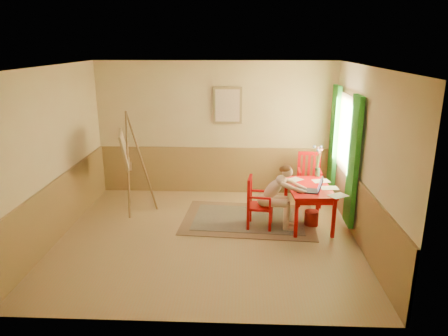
{
  "coord_description": "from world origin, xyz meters",
  "views": [
    {
      "loc": [
        0.55,
        -6.4,
        3.15
      ],
      "look_at": [
        0.25,
        0.55,
        1.05
      ],
      "focal_mm": 33.49,
      "sensor_mm": 36.0,
      "label": 1
    }
  ],
  "objects_px": {
    "chair_left": "(258,203)",
    "easel": "(127,153)",
    "chair_back": "(309,179)",
    "figure": "(277,194)",
    "table": "(309,191)",
    "laptop": "(312,189)"
  },
  "relations": [
    {
      "from": "table",
      "to": "chair_left",
      "type": "height_order",
      "value": "chair_left"
    },
    {
      "from": "chair_back",
      "to": "easel",
      "type": "xyz_separation_m",
      "value": [
        -3.51,
        -0.6,
        0.64
      ]
    },
    {
      "from": "chair_left",
      "to": "chair_back",
      "type": "xyz_separation_m",
      "value": [
        1.07,
        1.2,
        0.06
      ]
    },
    {
      "from": "chair_left",
      "to": "easel",
      "type": "height_order",
      "value": "easel"
    },
    {
      "from": "chair_back",
      "to": "figure",
      "type": "relative_size",
      "value": 0.89
    },
    {
      "from": "chair_left",
      "to": "easel",
      "type": "xyz_separation_m",
      "value": [
        -2.43,
        0.6,
        0.7
      ]
    },
    {
      "from": "chair_back",
      "to": "chair_left",
      "type": "bearing_deg",
      "value": -131.78
    },
    {
      "from": "chair_back",
      "to": "laptop",
      "type": "distance_m",
      "value": 1.34
    },
    {
      "from": "chair_left",
      "to": "laptop",
      "type": "bearing_deg",
      "value": -6.74
    },
    {
      "from": "figure",
      "to": "table",
      "type": "bearing_deg",
      "value": 18.74
    },
    {
      "from": "table",
      "to": "chair_left",
      "type": "relative_size",
      "value": 1.35
    },
    {
      "from": "chair_left",
      "to": "figure",
      "type": "relative_size",
      "value": 0.79
    },
    {
      "from": "table",
      "to": "easel",
      "type": "height_order",
      "value": "easel"
    },
    {
      "from": "table",
      "to": "laptop",
      "type": "height_order",
      "value": "laptop"
    },
    {
      "from": "chair_left",
      "to": "figure",
      "type": "bearing_deg",
      "value": -5.21
    },
    {
      "from": "laptop",
      "to": "easel",
      "type": "bearing_deg",
      "value": 167.98
    },
    {
      "from": "chair_left",
      "to": "easel",
      "type": "relative_size",
      "value": 0.47
    },
    {
      "from": "table",
      "to": "easel",
      "type": "xyz_separation_m",
      "value": [
        -3.34,
        0.44,
        0.53
      ]
    },
    {
      "from": "table",
      "to": "figure",
      "type": "height_order",
      "value": "figure"
    },
    {
      "from": "chair_back",
      "to": "figure",
      "type": "distance_m",
      "value": 1.44
    },
    {
      "from": "chair_left",
      "to": "laptop",
      "type": "distance_m",
      "value": 0.97
    },
    {
      "from": "chair_back",
      "to": "easel",
      "type": "bearing_deg",
      "value": -170.33
    }
  ]
}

